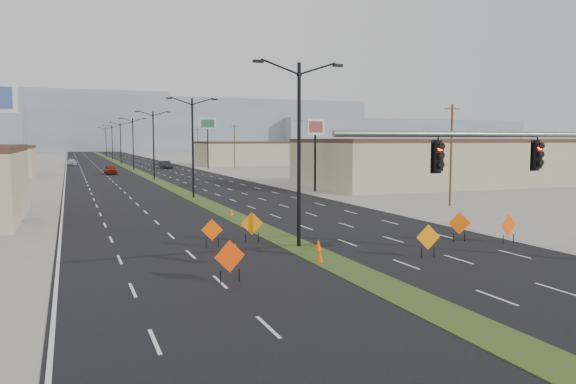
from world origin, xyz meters
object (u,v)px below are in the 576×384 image
object	(u,v)px
streetlight_5	(112,141)
cone_0	(235,250)
pole_sign_east_far	(208,127)
cone_2	(318,245)
streetlight_3	(133,142)
cone_3	(231,213)
car_left	(111,170)
construction_sign_1	(212,231)
car_far	(72,162)
construction_sign_2	(252,225)
streetlight_1	(193,144)
streetlight_4	(121,142)
streetlight_0	(299,148)
construction_sign_5	(509,226)
streetlight_6	(106,141)
cone_1	(320,256)
streetlight_2	(154,143)
signal_mast	(570,165)
construction_sign_3	(428,238)
construction_sign_0	(230,258)
pole_sign_east_near	(315,133)
car_mid	(166,165)
construction_sign_4	(460,224)

from	to	relation	value
streetlight_5	cone_0	bearing A→B (deg)	-91.62
pole_sign_east_far	cone_2	bearing A→B (deg)	-75.01
streetlight_3	cone_3	world-z (taller)	streetlight_3
car_left	construction_sign_1	world-z (taller)	car_left
car_far	construction_sign_2	bearing A→B (deg)	-84.57
car_left	streetlight_1	bearing A→B (deg)	-85.90
streetlight_4	streetlight_1	bearing A→B (deg)	-90.00
streetlight_0	construction_sign_5	world-z (taller)	streetlight_0
streetlight_6	streetlight_0	bearing A→B (deg)	-90.00
car_far	cone_1	bearing A→B (deg)	-84.13
car_far	car_left	bearing A→B (deg)	-80.43
streetlight_0	cone_2	world-z (taller)	streetlight_0
streetlight_2	pole_sign_east_far	size ratio (longest dim) A/B	0.98
streetlight_4	construction_sign_5	distance (m)	116.05
streetlight_1	streetlight_4	size ratio (longest dim) A/B	1.00
construction_sign_5	pole_sign_east_far	bearing A→B (deg)	76.04
signal_mast	streetlight_1	size ratio (longest dim) A/B	1.63
streetlight_0	car_far	world-z (taller)	streetlight_0
construction_sign_3	cone_1	xyz separation A→B (m)	(-5.47, 1.00, -0.68)
construction_sign_5	cone_1	world-z (taller)	construction_sign_5
streetlight_4	cone_2	world-z (taller)	streetlight_4
streetlight_1	pole_sign_east_far	xyz separation A→B (m)	(14.63, 55.72, 2.99)
car_left	cone_3	bearing A→B (deg)	-87.66
car_left	cone_1	bearing A→B (deg)	-89.15
cone_3	pole_sign_east_far	size ratio (longest dim) A/B	0.05
construction_sign_0	pole_sign_east_far	distance (m)	92.50
car_far	pole_sign_east_near	distance (m)	83.88
car_far	pole_sign_east_near	xyz separation A→B (m)	(25.48, -79.70, 5.90)
construction_sign_0	cone_1	xyz separation A→B (m)	(5.04, 2.17, -0.75)
streetlight_5	car_far	world-z (taller)	streetlight_5
construction_sign_3	cone_2	size ratio (longest dim) A/B	2.62
streetlight_0	car_mid	world-z (taller)	streetlight_0
pole_sign_east_near	construction_sign_5	bearing A→B (deg)	-115.19
streetlight_3	car_far	size ratio (longest dim) A/B	1.98
streetlight_2	pole_sign_east_far	bearing A→B (deg)	62.17
cone_0	streetlight_4	bearing A→B (deg)	87.97
streetlight_0	streetlight_4	bearing A→B (deg)	90.00
car_far	construction_sign_3	world-z (taller)	construction_sign_3
streetlight_2	streetlight_0	bearing A→B (deg)	-90.00
streetlight_2	construction_sign_3	xyz separation A→B (m)	(4.87, -61.06, -4.42)
signal_mast	cone_3	world-z (taller)	signal_mast
streetlight_2	cone_3	bearing A→B (deg)	-90.15
streetlight_4	car_left	bearing A→B (deg)	-97.18
construction_sign_3	cone_3	xyz separation A→B (m)	(-4.98, 18.42, -0.73)
streetlight_0	streetlight_5	world-z (taller)	same
streetlight_5	car_left	distance (m)	68.70
construction_sign_5	streetlight_2	bearing A→B (deg)	89.06
construction_sign_0	cone_3	size ratio (longest dim) A/B	3.32
streetlight_1	construction_sign_4	size ratio (longest dim) A/B	5.75
streetlight_3	streetlight_4	world-z (taller)	same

